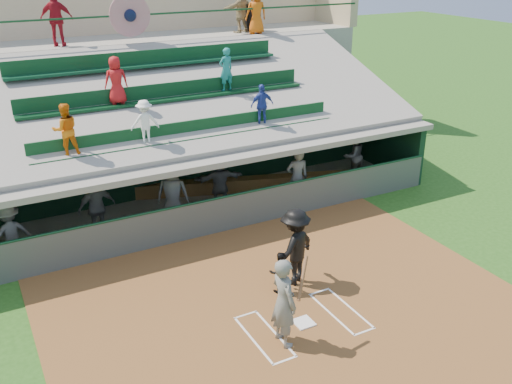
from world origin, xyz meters
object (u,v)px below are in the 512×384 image
batter_at_plate (284,302)px  trash_bin (253,19)px  home_plate (304,323)px  catcher (280,272)px

batter_at_plate → trash_bin: 15.25m
home_plate → trash_bin: 14.96m
batter_at_plate → home_plate: bearing=24.8°
home_plate → trash_bin: trash_bin is taller
trash_bin → batter_at_plate: bearing=-115.2°
home_plate → catcher: (0.17, 1.40, 0.52)m
home_plate → batter_at_plate: 1.30m
home_plate → catcher: 1.50m
batter_at_plate → trash_bin: trash_bin is taller
home_plate → batter_at_plate: size_ratio=0.21×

